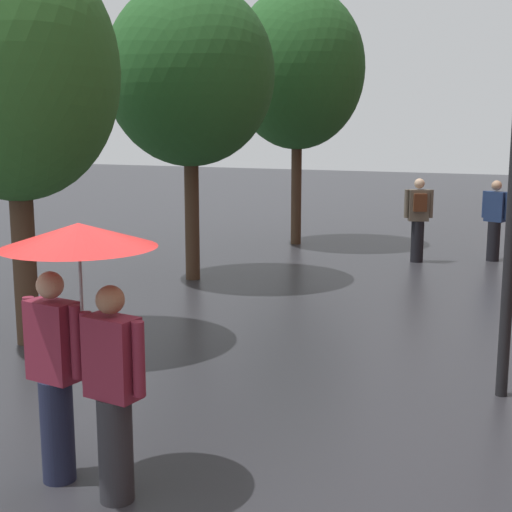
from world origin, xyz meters
TOP-DOWN VIEW (x-y plane):
  - ground_plane at (0.00, 0.00)m, footprint 80.00×80.00m
  - street_tree_0 at (-3.18, 2.37)m, footprint 2.57×2.57m
  - street_tree_1 at (-3.25, 6.75)m, footprint 2.99×2.99m
  - street_tree_2 at (-3.04, 11.32)m, footprint 3.10×3.10m
  - couple_under_umbrella at (-0.07, -0.41)m, footprint 1.19×1.15m
  - pedestrian_walking_midground at (0.12, 10.19)m, footprint 0.55×0.42m
  - pedestrian_walking_far at (1.54, 11.00)m, footprint 0.56×0.41m

SIDE VIEW (x-z plane):
  - ground_plane at x=0.00m, z-range 0.00..0.00m
  - pedestrian_walking_far at x=1.54m, z-range 0.05..1.73m
  - pedestrian_walking_midground at x=0.12m, z-range 0.05..1.78m
  - couple_under_umbrella at x=-0.07m, z-range 0.36..2.44m
  - street_tree_0 at x=-3.18m, z-range 0.90..5.92m
  - street_tree_1 at x=-3.25m, z-range 1.02..6.30m
  - street_tree_2 at x=-3.04m, z-range 1.11..7.03m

